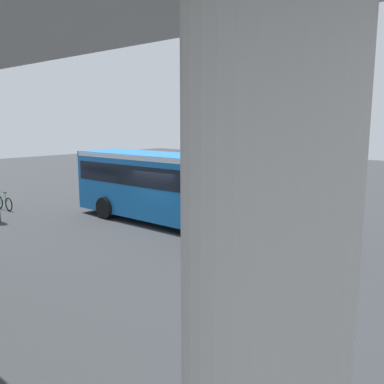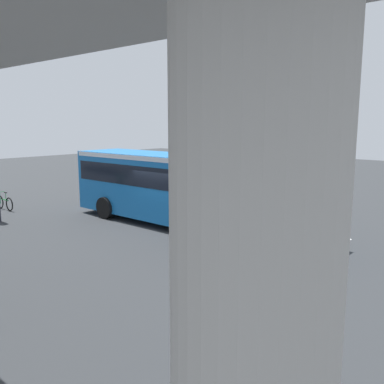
# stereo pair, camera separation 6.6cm
# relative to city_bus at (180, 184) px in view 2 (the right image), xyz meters

# --- Properties ---
(ground) EXTENTS (80.00, 80.00, 0.00)m
(ground) POSITION_rel_city_bus_xyz_m (0.36, 0.53, -1.88)
(ground) COLOR #2D3033
(city_bus) EXTENTS (11.54, 2.85, 3.15)m
(city_bus) POSITION_rel_city_bus_xyz_m (0.00, 0.00, 0.00)
(city_bus) COLOR #196BB7
(city_bus) RESTS_ON ground
(bicycle_green) EXTENTS (1.77, 0.44, 0.96)m
(bicycle_green) POSITION_rel_city_bus_xyz_m (9.32, 3.48, -1.51)
(bicycle_green) COLOR black
(bicycle_green) RESTS_ON ground
(traffic_sign) EXTENTS (0.08, 0.60, 2.80)m
(traffic_sign) POSITION_rel_city_bus_xyz_m (7.09, -2.39, 0.01)
(traffic_sign) COLOR slate
(traffic_sign) RESTS_ON ground
(lane_dash_leftmost) EXTENTS (2.00, 0.20, 0.01)m
(lane_dash_leftmost) POSITION_rel_city_bus_xyz_m (-5.64, -2.72, -1.88)
(lane_dash_leftmost) COLOR silver
(lane_dash_leftmost) RESTS_ON ground
(lane_dash_left) EXTENTS (2.00, 0.20, 0.01)m
(lane_dash_left) POSITION_rel_city_bus_xyz_m (-1.64, -2.72, -1.88)
(lane_dash_left) COLOR silver
(lane_dash_left) RESTS_ON ground
(lane_dash_centre) EXTENTS (2.00, 0.20, 0.01)m
(lane_dash_centre) POSITION_rel_city_bus_xyz_m (2.36, -2.72, -1.88)
(lane_dash_centre) COLOR silver
(lane_dash_centre) RESTS_ON ground
(lane_dash_right) EXTENTS (2.00, 0.20, 0.01)m
(lane_dash_right) POSITION_rel_city_bus_xyz_m (6.36, -2.72, -1.88)
(lane_dash_right) COLOR silver
(lane_dash_right) RESTS_ON ground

